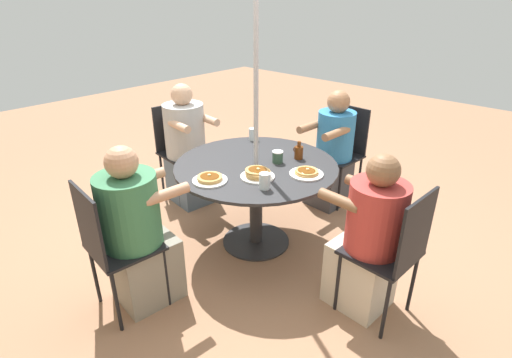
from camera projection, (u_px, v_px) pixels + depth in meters
The scene contains 18 objects.
ground_plane at pixel (256, 241), 3.42m from camera, with size 12.00×12.00×0.00m, color #9E7051.
patio_table at pixel (256, 180), 3.16m from camera, with size 1.27×1.27×0.72m.
umbrella_pole at pixel (256, 104), 2.90m from camera, with size 0.04×0.04×2.40m, color #ADADB2.
patio_chair_north at pixel (343, 148), 3.94m from camera, with size 0.42×0.42×0.93m.
diner_north at pixel (332, 154), 3.84m from camera, with size 0.37×0.56×1.13m.
patio_chair_east at pixel (178, 145), 4.01m from camera, with size 0.45×0.45×0.93m.
diner_east at pixel (188, 151), 3.89m from camera, with size 0.54×0.43×1.18m.
patio_chair_south at pixel (111, 242), 2.47m from camera, with size 0.44×0.44×0.93m.
diner_south at pixel (137, 236), 2.58m from camera, with size 0.41×0.54×1.14m.
patio_chair_west at pixel (394, 249), 2.41m from camera, with size 0.42×0.42×0.93m.
diner_west at pixel (368, 242), 2.54m from camera, with size 0.51×0.38×1.11m.
pancake_plate_a at pixel (210, 179), 2.82m from camera, with size 0.25×0.25×0.05m.
pancake_plate_b at pixel (306, 173), 2.92m from camera, with size 0.25×0.25×0.05m.
pancake_plate_c at pixel (258, 174), 2.88m from camera, with size 0.25×0.25×0.07m.
syrup_bottle at pixel (299, 152), 3.19m from camera, with size 0.09×0.07×0.14m.
coffee_cup at pixel (278, 157), 3.12m from camera, with size 0.09×0.09×0.09m.
drinking_glass_a at pixel (253, 134), 3.58m from camera, with size 0.08×0.08×0.11m, color silver.
drinking_glass_b at pixel (265, 181), 2.71m from camera, with size 0.08×0.08×0.11m, color silver.
Camera 1 is at (-1.94, 2.09, 1.96)m, focal length 28.00 mm.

